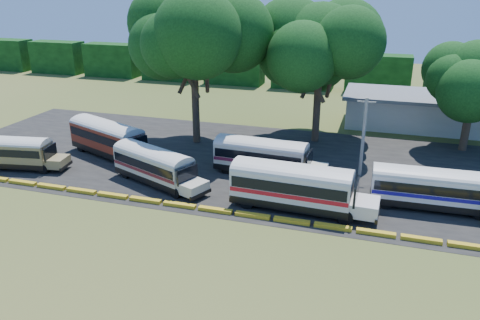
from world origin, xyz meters
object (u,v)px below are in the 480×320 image
(bus_red, at_px, (108,136))
(bus_cream_west, at_px, (155,164))
(bus_beige, at_px, (12,151))
(bus_white_red, at_px, (295,184))
(tree_west, at_px, (193,33))

(bus_red, bearing_deg, bus_cream_west, -10.47)
(bus_beige, xyz_separation_m, bus_cream_west, (14.53, 0.73, 0.06))
(bus_white_red, distance_m, tree_west, 21.18)
(bus_red, relative_size, bus_cream_west, 1.12)
(bus_white_red, bearing_deg, bus_cream_west, 176.07)
(bus_beige, relative_size, tree_west, 0.60)
(bus_red, relative_size, bus_white_red, 0.98)
(bus_beige, bearing_deg, bus_red, 30.21)
(bus_beige, xyz_separation_m, bus_white_red, (27.12, -0.65, 0.33))
(bus_beige, bearing_deg, bus_cream_west, -6.50)
(bus_red, distance_m, tree_west, 13.67)
(bus_cream_west, bearing_deg, tree_west, 116.96)
(bus_red, relative_size, tree_west, 0.70)
(tree_west, bearing_deg, bus_beige, -137.51)
(bus_cream_west, distance_m, tree_west, 15.44)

